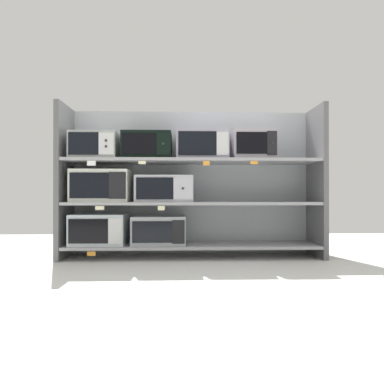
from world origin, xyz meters
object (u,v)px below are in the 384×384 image
microwave_3 (165,189)px  microwave_5 (148,146)px  microwave_1 (159,230)px  microwave_6 (202,146)px  microwave_0 (100,229)px  microwave_4 (96,147)px  microwave_7 (252,146)px  microwave_2 (102,186)px

microwave_3 → microwave_5: 0.47m
microwave_1 → microwave_6: (0.44, -0.00, 0.87)m
microwave_6 → microwave_1: bearing=179.9°
microwave_1 → microwave_6: microwave_6 is taller
microwave_3 → microwave_5: size_ratio=1.18×
microwave_0 → microwave_5: size_ratio=1.10×
microwave_0 → microwave_6: bearing=-0.0°
microwave_4 → microwave_0: bearing=0.4°
microwave_5 → microwave_7: bearing=0.0°
microwave_4 → microwave_6: bearing=-0.0°
microwave_4 → microwave_6: 1.08m
microwave_2 → microwave_1: bearing=0.0°
microwave_4 → microwave_7: microwave_7 is taller
microwave_1 → microwave_5: (-0.12, -0.00, 0.86)m
microwave_0 → microwave_2: bearing=-0.1°
microwave_0 → microwave_3: microwave_3 is taller
microwave_7 → microwave_6: bearing=-180.0°
microwave_1 → microwave_3: microwave_3 is taller
microwave_1 → microwave_3: bearing=-0.3°
microwave_5 → microwave_6: (0.56, -0.00, 0.01)m
microwave_0 → microwave_1: 0.61m
microwave_1 → microwave_4: 1.07m
microwave_1 → microwave_4: size_ratio=1.18×
microwave_7 → microwave_4: bearing=-180.0°
microwave_4 → microwave_5: 0.53m
microwave_0 → microwave_1: (0.61, 0.00, -0.01)m
microwave_1 → microwave_7: 1.30m
microwave_4 → microwave_5: microwave_5 is taller
microwave_0 → microwave_4: bearing=-179.6°
microwave_3 → microwave_6: microwave_6 is taller
microwave_0 → microwave_3: (0.66, -0.00, 0.41)m
microwave_3 → microwave_1: bearing=179.7°
microwave_4 → microwave_7: 1.61m
microwave_0 → microwave_5: (0.49, 0.00, 0.85)m
microwave_2 → microwave_7: 1.61m
microwave_3 → microwave_5: microwave_5 is taller
microwave_4 → microwave_5: (0.53, 0.00, 0.00)m
microwave_2 → microwave_7: (1.55, 0.00, 0.42)m
microwave_4 → microwave_5: bearing=0.0°
microwave_5 → microwave_0: bearing=-180.0°
microwave_7 → microwave_5: bearing=-180.0°
microwave_3 → microwave_4: size_ratio=1.26×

